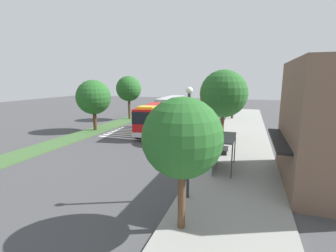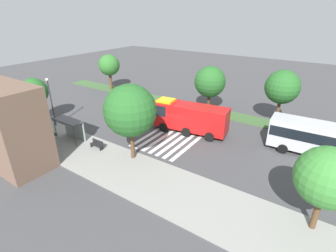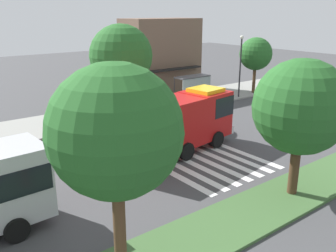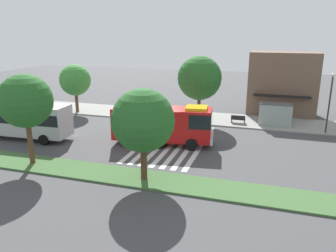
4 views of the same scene
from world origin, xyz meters
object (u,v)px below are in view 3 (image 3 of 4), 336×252
(median_tree_west, at_px, (301,107))
(fire_truck, at_px, (176,122))
(sidewalk_tree_east, at_px, (256,54))
(median_tree_far_west, at_px, (115,132))
(sidewalk_tree_west, at_px, (121,56))
(bus_stop_shelter, at_px, (195,84))
(bench_near_shelter, at_px, (162,103))
(street_lamp, at_px, (241,61))

(median_tree_west, bearing_deg, fire_truck, 96.51)
(sidewalk_tree_east, bearing_deg, median_tree_far_west, -148.07)
(sidewalk_tree_west, relative_size, median_tree_far_west, 1.06)
(median_tree_far_west, bearing_deg, fire_truck, 42.16)
(bus_stop_shelter, bearing_deg, bench_near_shelter, -179.44)
(street_lamp, xyz_separation_m, sidewalk_tree_west, (-13.55, 0.40, 1.42))
(street_lamp, height_order, median_tree_far_west, median_tree_far_west)
(sidewalk_tree_west, relative_size, sidewalk_tree_east, 1.29)
(street_lamp, bearing_deg, fire_truck, -151.31)
(street_lamp, distance_m, median_tree_far_west, 28.46)
(sidewalk_tree_west, height_order, sidewalk_tree_east, sidewalk_tree_west)
(bus_stop_shelter, relative_size, street_lamp, 0.57)
(median_tree_far_west, relative_size, median_tree_west, 1.10)
(sidewalk_tree_west, height_order, median_tree_far_west, sidewalk_tree_west)
(street_lamp, bearing_deg, median_tree_west, -131.06)
(bus_stop_shelter, distance_m, sidewalk_tree_east, 8.24)
(street_lamp, relative_size, median_tree_west, 0.95)
(fire_truck, relative_size, sidewalk_tree_west, 1.27)
(street_lamp, bearing_deg, sidewalk_tree_west, 178.31)
(fire_truck, distance_m, median_tree_west, 8.27)
(bus_stop_shelter, bearing_deg, median_tree_west, -117.30)
(median_tree_far_west, distance_m, median_tree_west, 9.62)
(bench_near_shelter, distance_m, median_tree_west, 18.16)
(fire_truck, bearing_deg, median_tree_far_west, -145.91)
(sidewalk_tree_west, relative_size, median_tree_west, 1.16)
(street_lamp, bearing_deg, sidewalk_tree_east, 8.21)
(bus_stop_shelter, distance_m, bench_near_shelter, 4.20)
(bench_near_shelter, distance_m, street_lamp, 9.68)
(bus_stop_shelter, distance_m, sidewalk_tree_west, 9.12)
(fire_truck, xyz_separation_m, sidewalk_tree_east, (17.59, 8.51, 2.20))
(bus_stop_shelter, distance_m, median_tree_far_west, 25.37)
(fire_truck, relative_size, median_tree_far_west, 1.35)
(bench_near_shelter, relative_size, sidewalk_tree_west, 0.21)
(fire_truck, bearing_deg, bus_stop_shelter, 35.48)
(sidewalk_tree_west, distance_m, median_tree_far_west, 19.17)
(fire_truck, height_order, bench_near_shelter, fire_truck)
(sidewalk_tree_west, bearing_deg, median_tree_far_west, -121.30)
(sidewalk_tree_west, bearing_deg, sidewalk_tree_east, 0.00)
(sidewalk_tree_east, relative_size, median_tree_west, 0.90)
(sidewalk_tree_west, bearing_deg, bus_stop_shelter, 5.03)
(bench_near_shelter, bearing_deg, bus_stop_shelter, 0.56)
(bench_near_shelter, relative_size, median_tree_west, 0.25)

